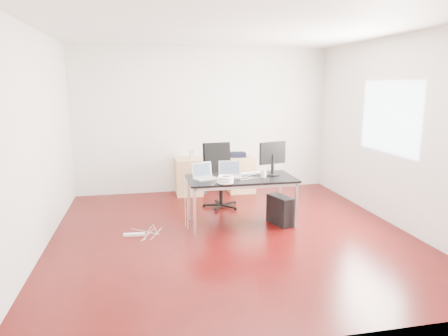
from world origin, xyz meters
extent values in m
plane|color=#390606|center=(0.00, 0.00, 0.00)|extent=(5.00, 5.00, 0.00)
plane|color=silver|center=(0.00, 0.00, 2.80)|extent=(5.00, 5.00, 0.00)
plane|color=silver|center=(0.00, 2.50, 1.40)|extent=(5.00, 0.00, 5.00)
plane|color=silver|center=(0.00, -2.50, 1.40)|extent=(5.00, 0.00, 5.00)
plane|color=silver|center=(-2.50, 0.00, 1.40)|extent=(0.00, 5.00, 5.00)
plane|color=silver|center=(2.50, 0.00, 1.40)|extent=(0.00, 5.00, 5.00)
plane|color=white|center=(2.48, 0.20, 1.60)|extent=(0.00, 1.50, 1.50)
cube|color=black|center=(0.23, 0.38, 0.71)|extent=(1.60, 0.80, 0.03)
cube|color=silver|center=(-0.52, 0.03, 0.35)|extent=(0.04, 0.04, 0.70)
cube|color=silver|center=(-0.52, 0.73, 0.35)|extent=(0.04, 0.04, 0.70)
cube|color=silver|center=(0.98, 0.03, 0.35)|extent=(0.04, 0.04, 0.70)
cube|color=silver|center=(0.98, 0.73, 0.35)|extent=(0.04, 0.04, 0.70)
cylinder|color=black|center=(0.10, 1.28, 0.23)|extent=(0.06, 0.06, 0.47)
cube|color=black|center=(0.10, 1.28, 0.50)|extent=(0.53, 0.51, 0.06)
cube|color=black|center=(0.07, 1.50, 0.81)|extent=(0.47, 0.15, 0.55)
cube|color=tan|center=(-0.35, 2.23, 0.35)|extent=(0.50, 0.50, 0.70)
cube|color=tan|center=(0.68, 2.23, 0.35)|extent=(0.50, 0.50, 0.70)
cube|color=black|center=(0.81, 0.26, 0.22)|extent=(0.33, 0.49, 0.44)
cylinder|color=black|center=(-0.12, 2.25, 0.14)|extent=(0.27, 0.27, 0.28)
cube|color=white|center=(-1.37, 0.21, 0.02)|extent=(0.30, 0.08, 0.04)
cube|color=silver|center=(-0.30, 0.36, 0.74)|extent=(0.39, 0.34, 0.01)
cube|color=silver|center=(-0.35, 0.47, 0.85)|extent=(0.32, 0.18, 0.22)
cube|color=#475166|center=(-0.35, 0.46, 0.85)|extent=(0.28, 0.15, 0.18)
cube|color=silver|center=(0.07, 0.40, 0.74)|extent=(0.36, 0.27, 0.01)
cube|color=silver|center=(0.08, 0.51, 0.85)|extent=(0.33, 0.09, 0.22)
cube|color=#475166|center=(0.08, 0.51, 0.85)|extent=(0.29, 0.08, 0.18)
cylinder|color=black|center=(0.74, 0.46, 0.74)|extent=(0.26, 0.26, 0.02)
cylinder|color=black|center=(0.74, 0.46, 0.90)|extent=(0.05, 0.05, 0.30)
cube|color=black|center=(0.74, 0.48, 1.07)|extent=(0.45, 0.17, 0.34)
cube|color=#475166|center=(0.74, 0.51, 1.07)|extent=(0.38, 0.11, 0.29)
cube|color=white|center=(0.42, 0.59, 0.74)|extent=(0.45, 0.20, 0.02)
cylinder|color=white|center=(0.56, 0.33, 0.79)|extent=(0.09, 0.09, 0.12)
cylinder|color=#50231B|center=(0.61, 0.42, 0.78)|extent=(0.08, 0.08, 0.10)
torus|color=white|center=(-0.08, 0.07, 0.75)|extent=(0.24, 0.24, 0.04)
torus|color=white|center=(-0.08, 0.07, 0.78)|extent=(0.23, 0.23, 0.04)
torus|color=white|center=(-0.08, 0.07, 0.82)|extent=(0.22, 0.22, 0.04)
cube|color=white|center=(0.00, 0.11, 0.74)|extent=(0.09, 0.09, 0.03)
cube|color=#9E9E9E|center=(-0.29, 2.23, 0.79)|extent=(0.09, 0.09, 0.18)
cube|color=black|center=(0.62, 2.25, 0.74)|extent=(0.32, 0.26, 0.09)
camera|label=1|loc=(-1.18, -5.26, 2.09)|focal=32.00mm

